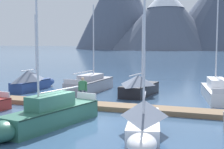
# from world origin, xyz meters

# --- Properties ---
(ground_plane) EXTENTS (700.00, 700.00, 0.00)m
(ground_plane) POSITION_xyz_m (0.00, 0.00, 0.00)
(ground_plane) COLOR #38567A
(mountain_west_summit) EXTENTS (58.17, 58.17, 60.12)m
(mountain_west_summit) POSITION_xyz_m (-51.38, 193.62, 30.71)
(mountain_west_summit) COLOR #4C566B
(mountain_west_summit) RESTS_ON ground
(mountain_central_massif) EXTENTS (63.75, 63.75, 36.06)m
(mountain_central_massif) POSITION_xyz_m (-19.07, 177.96, 18.46)
(mountain_central_massif) COLOR #4C566B
(mountain_central_massif) RESTS_ON ground
(dock) EXTENTS (20.84, 2.87, 0.30)m
(dock) POSITION_xyz_m (0.00, 4.00, 0.14)
(dock) COLOR brown
(dock) RESTS_ON ground
(sailboat_nearest_berth) EXTENTS (1.80, 5.96, 6.71)m
(sailboat_nearest_berth) POSITION_xyz_m (-8.60, 9.95, 0.85)
(sailboat_nearest_berth) COLOR navy
(sailboat_nearest_berth) RESTS_ON ground
(sailboat_mid_dock_port) EXTENTS (2.33, 7.33, 7.45)m
(sailboat_mid_dock_port) POSITION_xyz_m (-3.29, 10.91, 0.62)
(sailboat_mid_dock_port) COLOR #93939E
(sailboat_mid_dock_port) RESTS_ON ground
(sailboat_mid_dock_starboard) EXTENTS (3.05, 7.03, 9.27)m
(sailboat_mid_dock_starboard) POSITION_xyz_m (-1.16, -1.29, 0.65)
(sailboat_mid_dock_starboard) COLOR #336B56
(sailboat_mid_dock_starboard) RESTS_ON ground
(sailboat_far_berth) EXTENTS (2.56, 5.69, 6.44)m
(sailboat_far_berth) POSITION_xyz_m (1.18, 9.95, 0.78)
(sailboat_far_berth) COLOR black
(sailboat_far_berth) RESTS_ON ground
(sailboat_outer_slip) EXTENTS (2.34, 6.18, 9.24)m
(sailboat_outer_slip) POSITION_xyz_m (3.68, -1.18, 0.73)
(sailboat_outer_slip) COLOR white
(sailboat_outer_slip) RESTS_ON ground
(sailboat_end_of_dock) EXTENTS (2.44, 7.14, 8.13)m
(sailboat_end_of_dock) POSITION_xyz_m (7.00, 9.84, 0.61)
(sailboat_end_of_dock) COLOR silver
(sailboat_end_of_dock) RESTS_ON ground
(person_on_dock) EXTENTS (0.59, 0.26, 1.69)m
(person_on_dock) POSITION_xyz_m (-1.31, 3.81, 1.26)
(person_on_dock) COLOR #384256
(person_on_dock) RESTS_ON dock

